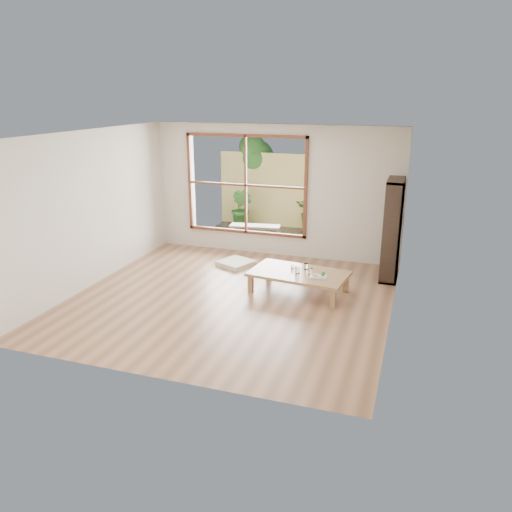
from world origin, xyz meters
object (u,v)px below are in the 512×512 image
Objects in this scene: food_tray at (319,276)px; bookshelf at (392,230)px; low_table at (299,275)px; garden_bench at (255,228)px.

bookshelf is at bearing 42.26° from food_tray.
garden_bench is at bearing 129.44° from low_table.
garden_bench is (-1.62, 2.56, 0.01)m from low_table.
bookshelf is (1.37, 1.18, 0.58)m from low_table.
food_tray is (0.36, -0.11, 0.06)m from low_table.
low_table is at bearing -139.42° from bookshelf.
garden_bench is at bearing 116.98° from food_tray.
food_tray is 3.33m from garden_bench.
food_tray is at bearing -10.28° from low_table.
food_tray is 0.26× the size of garden_bench.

